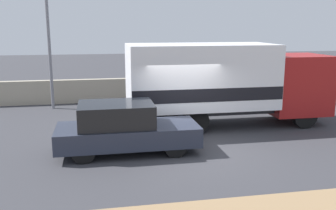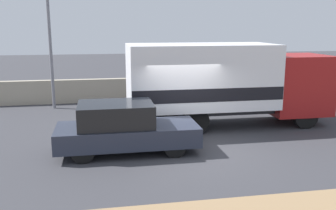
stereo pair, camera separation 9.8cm
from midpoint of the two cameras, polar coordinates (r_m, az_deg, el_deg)
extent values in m
plane|color=#38383D|center=(11.78, 3.54, -6.67)|extent=(80.00, 80.00, 0.00)
cube|color=#A39984|center=(19.21, -2.25, 2.48)|extent=(60.00, 0.35, 1.16)
cylinder|color=slate|center=(17.75, -17.85, 9.34)|extent=(0.14, 0.14, 6.21)
cube|color=maroon|center=(15.43, 18.54, 3.10)|extent=(2.24, 2.15, 2.25)
cube|color=black|center=(15.94, 22.12, 4.74)|extent=(0.06, 1.83, 0.99)
cube|color=#2D2D33|center=(14.15, 4.71, -0.63)|extent=(5.37, 1.37, 0.25)
cube|color=white|center=(13.92, 4.80, 4.51)|extent=(5.37, 2.49, 2.30)
cube|color=black|center=(14.00, 4.76, 2.39)|extent=(5.34, 2.51, 0.46)
cylinder|color=black|center=(16.40, 16.77, -0.11)|extent=(0.92, 0.28, 0.92)
cylinder|color=black|center=(14.86, 19.94, -1.56)|extent=(0.92, 0.28, 0.92)
cylinder|color=black|center=(14.75, -1.78, -0.93)|extent=(0.92, 0.28, 0.92)
cylinder|color=black|center=(13.02, -0.53, -2.69)|extent=(0.92, 0.28, 0.92)
cylinder|color=black|center=(14.95, 2.29, -0.75)|extent=(0.92, 0.28, 0.92)
cylinder|color=black|center=(13.25, 4.05, -2.46)|extent=(0.92, 0.28, 0.92)
cube|color=#282D3D|center=(11.40, -6.36, -4.49)|extent=(4.23, 1.71, 0.58)
cube|color=black|center=(11.22, -8.16, -1.46)|extent=(2.20, 1.58, 0.69)
cylinder|color=black|center=(12.32, -0.50, -4.14)|extent=(0.68, 0.20, 0.68)
cylinder|color=black|center=(10.94, 0.88, -6.26)|extent=(0.68, 0.20, 0.68)
cylinder|color=black|center=(12.15, -12.81, -4.68)|extent=(0.68, 0.20, 0.68)
cylinder|color=black|center=(10.75, -13.06, -6.92)|extent=(0.68, 0.20, 0.68)
cylinder|color=#1E1E2D|center=(19.67, 21.25, 1.42)|extent=(0.30, 0.30, 0.84)
cylinder|color=#B22626|center=(19.55, 21.42, 3.63)|extent=(0.38, 0.38, 0.70)
sphere|color=tan|center=(19.50, 21.53, 4.98)|extent=(0.23, 0.23, 0.23)
camera|label=1|loc=(0.05, -90.22, -0.05)|focal=40.00mm
camera|label=2|loc=(0.05, 89.78, 0.05)|focal=40.00mm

